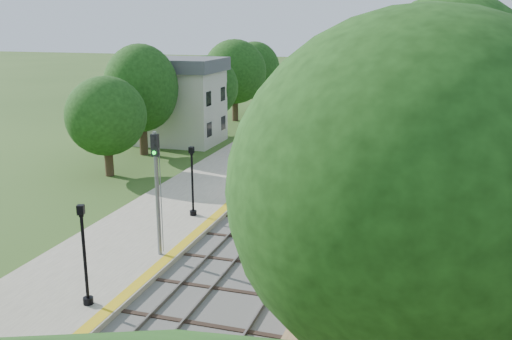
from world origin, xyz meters
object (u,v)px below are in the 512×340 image
(signal_gantry, at_px, (380,74))
(signal_platform, at_px, (157,181))
(train, at_px, (378,78))
(lamppost_far, at_px, (192,185))
(station_building, at_px, (177,100))
(signal_farside, at_px, (385,132))
(lamppost_mid, at_px, (85,261))

(signal_gantry, relative_size, signal_platform, 1.38)
(signal_gantry, relative_size, train, 0.06)
(signal_gantry, xyz_separation_m, lamppost_far, (-6.12, -45.10, -2.61))
(station_building, distance_m, lamppost_far, 22.69)
(train, height_order, signal_farside, signal_farside)
(signal_platform, bearing_deg, signal_gantry, 83.97)
(lamppost_far, xyz_separation_m, signal_platform, (0.75, -5.77, 1.90))
(signal_gantry, relative_size, signal_farside, 1.36)
(signal_gantry, xyz_separation_m, lamppost_mid, (-5.84, -56.28, -2.57))
(lamppost_mid, bearing_deg, station_building, 108.77)
(signal_platform, bearing_deg, lamppost_mid, -94.91)
(lamppost_mid, height_order, signal_platform, signal_platform)
(train, xyz_separation_m, lamppost_far, (-3.65, -68.33, 0.09))
(station_building, distance_m, train, 50.25)
(signal_gantry, relative_size, lamppost_mid, 2.01)
(train, bearing_deg, lamppost_mid, -92.42)
(lamppost_mid, bearing_deg, train, 87.58)
(lamppost_far, bearing_deg, train, 86.94)
(lamppost_far, height_order, signal_platform, signal_platform)
(signal_gantry, xyz_separation_m, signal_platform, (-5.37, -50.87, -0.71))
(signal_gantry, height_order, lamppost_far, signal_gantry)
(signal_farside, bearing_deg, signal_gantry, 96.25)
(lamppost_far, bearing_deg, signal_platform, -82.61)
(train, height_order, lamppost_far, lamppost_far)
(train, xyz_separation_m, signal_farside, (6.20, -57.30, 1.77))
(signal_gantry, height_order, signal_farside, signal_farside)
(station_building, bearing_deg, signal_platform, -66.79)
(lamppost_mid, bearing_deg, signal_platform, 85.09)
(train, distance_m, lamppost_far, 68.43)
(train, bearing_deg, signal_farside, -83.82)
(signal_farside, bearing_deg, signal_platform, -118.45)
(station_building, bearing_deg, signal_farside, -24.20)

